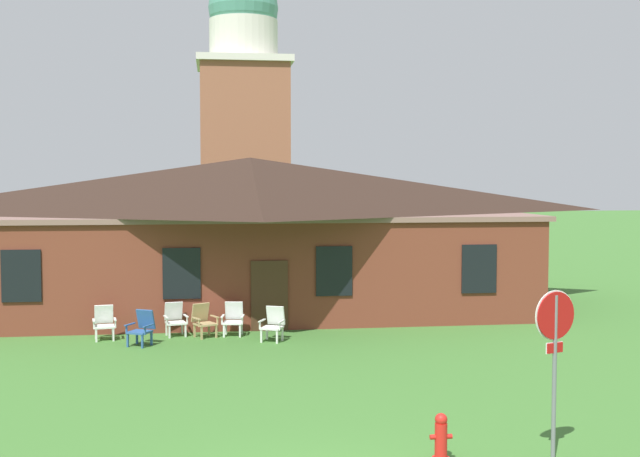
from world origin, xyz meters
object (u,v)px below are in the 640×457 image
lawn_chair_by_porch (104,322)px  lawn_chair_left_end (175,318)px  lawn_chair_middle (203,320)px  lawn_chair_right_end (233,318)px  fire_hydrant (441,439)px  lawn_chair_far_side (273,323)px  lawn_chair_near_door (142,327)px  stop_sign (555,340)px

lawn_chair_by_porch → lawn_chair_left_end: same height
lawn_chair_middle → lawn_chair_right_end: bearing=9.9°
lawn_chair_middle → lawn_chair_by_porch: bearing=179.8°
lawn_chair_left_end → lawn_chair_right_end: size_ratio=1.00×
lawn_chair_by_porch → lawn_chair_right_end: size_ratio=1.00×
lawn_chair_middle → fire_hydrant: lawn_chair_middle is taller
lawn_chair_far_side → fire_hydrant: size_ratio=1.21×
lawn_chair_middle → lawn_chair_left_end: bearing=159.5°
lawn_chair_left_end → fire_hydrant: size_ratio=1.21×
lawn_chair_near_door → lawn_chair_left_end: (0.82, 1.27, 0.00)m
lawn_chair_near_door → lawn_chair_middle: 1.90m
lawn_chair_near_door → lawn_chair_right_end: 2.73m
lawn_chair_left_end → fire_hydrant: 12.05m
lawn_chair_by_porch → lawn_chair_middle: size_ratio=1.00×
lawn_chair_by_porch → lawn_chair_near_door: same height
lawn_chair_near_door → lawn_chair_far_side: bearing=2.2°
lawn_chair_by_porch → fire_hydrant: 12.68m
lawn_chair_middle → lawn_chair_far_side: 2.12m
lawn_chair_by_porch → lawn_chair_far_side: 4.79m
stop_sign → fire_hydrant: stop_sign is taller
lawn_chair_right_end → fire_hydrant: lawn_chair_right_end is taller
lawn_chair_by_porch → lawn_chair_near_door: 1.49m
lawn_chair_by_porch → lawn_chair_left_end: (1.95, 0.30, 0.00)m
lawn_chair_far_side → fire_hydrant: 10.15m
lawn_chair_near_door → fire_hydrant: lawn_chair_near_door is taller
stop_sign → lawn_chair_right_end: 12.19m
fire_hydrant → lawn_chair_right_end: bearing=105.3°
lawn_chair_middle → lawn_chair_right_end: 0.87m
lawn_chair_middle → lawn_chair_right_end: same height
lawn_chair_middle → fire_hydrant: (3.86, -10.80, -0.12)m
lawn_chair_middle → lawn_chair_far_side: (1.95, -0.83, 0.00)m
lawn_chair_left_end → lawn_chair_right_end: 1.68m
lawn_chair_right_end → lawn_chair_far_side: 1.46m
lawn_chair_right_end → fire_hydrant: 11.35m
fire_hydrant → lawn_chair_by_porch: bearing=121.5°
lawn_chair_near_door → lawn_chair_middle: size_ratio=1.00×
fire_hydrant → lawn_chair_middle: bearing=109.7°
lawn_chair_left_end → lawn_chair_right_end: bearing=-5.3°
lawn_chair_near_door → fire_hydrant: (5.49, -9.84, -0.12)m
lawn_chair_near_door → lawn_chair_middle: (1.64, 0.96, 0.00)m
lawn_chair_left_end → lawn_chair_right_end: same height
lawn_chair_near_door → fire_hydrant: 11.27m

